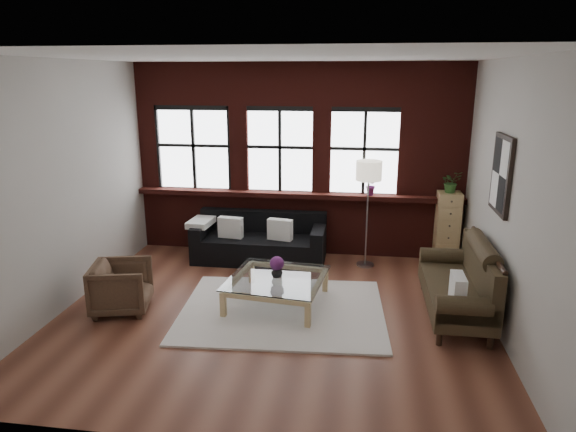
# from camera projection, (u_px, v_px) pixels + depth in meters

# --- Properties ---
(floor) EXTENTS (5.50, 5.50, 0.00)m
(floor) POSITION_uv_depth(u_px,v_px,m) (274.00, 313.00, 6.70)
(floor) COLOR brown
(floor) RESTS_ON ground
(ceiling) EXTENTS (5.50, 5.50, 0.00)m
(ceiling) POSITION_uv_depth(u_px,v_px,m) (272.00, 56.00, 5.84)
(ceiling) COLOR white
(ceiling) RESTS_ON ground
(wall_back) EXTENTS (5.50, 0.00, 5.50)m
(wall_back) POSITION_uv_depth(u_px,v_px,m) (298.00, 160.00, 8.65)
(wall_back) COLOR #ADAAA1
(wall_back) RESTS_ON ground
(wall_front) EXTENTS (5.50, 0.00, 5.50)m
(wall_front) POSITION_uv_depth(u_px,v_px,m) (217.00, 267.00, 3.88)
(wall_front) COLOR #ADAAA1
(wall_front) RESTS_ON ground
(wall_left) EXTENTS (0.00, 5.00, 5.00)m
(wall_left) POSITION_uv_depth(u_px,v_px,m) (64.00, 186.00, 6.64)
(wall_left) COLOR #ADAAA1
(wall_left) RESTS_ON ground
(wall_right) EXTENTS (0.00, 5.00, 5.00)m
(wall_right) POSITION_uv_depth(u_px,v_px,m) (509.00, 201.00, 5.89)
(wall_right) COLOR #ADAAA1
(wall_right) RESTS_ON ground
(brick_backwall) EXTENTS (5.50, 0.12, 3.20)m
(brick_backwall) POSITION_uv_depth(u_px,v_px,m) (298.00, 161.00, 8.59)
(brick_backwall) COLOR #481511
(brick_backwall) RESTS_ON floor
(sill_ledge) EXTENTS (5.50, 0.30, 0.08)m
(sill_ledge) POSITION_uv_depth(u_px,v_px,m) (297.00, 195.00, 8.66)
(sill_ledge) COLOR #481511
(sill_ledge) RESTS_ON brick_backwall
(window_left) EXTENTS (1.38, 0.10, 1.50)m
(window_left) POSITION_uv_depth(u_px,v_px,m) (194.00, 150.00, 8.81)
(window_left) COLOR black
(window_left) RESTS_ON brick_backwall
(window_mid) EXTENTS (1.38, 0.10, 1.50)m
(window_mid) POSITION_uv_depth(u_px,v_px,m) (280.00, 151.00, 8.60)
(window_mid) COLOR black
(window_mid) RESTS_ON brick_backwall
(window_right) EXTENTS (1.38, 0.10, 1.50)m
(window_right) POSITION_uv_depth(u_px,v_px,m) (364.00, 153.00, 8.41)
(window_right) COLOR black
(window_right) RESTS_ON brick_backwall
(wall_poster) EXTENTS (0.05, 0.74, 0.94)m
(wall_poster) POSITION_uv_depth(u_px,v_px,m) (502.00, 175.00, 6.11)
(wall_poster) COLOR black
(wall_poster) RESTS_ON wall_right
(shag_rug) EXTENTS (2.75, 2.22, 0.03)m
(shag_rug) POSITION_uv_depth(u_px,v_px,m) (282.00, 310.00, 6.73)
(shag_rug) COLOR beige
(shag_rug) RESTS_ON floor
(dark_sofa) EXTENTS (2.16, 0.87, 0.78)m
(dark_sofa) POSITION_uv_depth(u_px,v_px,m) (260.00, 238.00, 8.48)
(dark_sofa) COLOR black
(dark_sofa) RESTS_ON floor
(pillow_a) EXTENTS (0.41, 0.19, 0.34)m
(pillow_a) POSITION_uv_depth(u_px,v_px,m) (231.00, 227.00, 8.40)
(pillow_a) COLOR white
(pillow_a) RESTS_ON dark_sofa
(pillow_b) EXTENTS (0.42, 0.22, 0.34)m
(pillow_b) POSITION_uv_depth(u_px,v_px,m) (280.00, 229.00, 8.29)
(pillow_b) COLOR white
(pillow_b) RESTS_ON dark_sofa
(vintage_settee) EXTENTS (0.82, 1.85, 0.99)m
(vintage_settee) POSITION_uv_depth(u_px,v_px,m) (456.00, 279.00, 6.50)
(vintage_settee) COLOR #322717
(vintage_settee) RESTS_ON floor
(pillow_settee) EXTENTS (0.14, 0.38, 0.34)m
(pillow_settee) POSITION_uv_depth(u_px,v_px,m) (458.00, 289.00, 5.94)
(pillow_settee) COLOR white
(pillow_settee) RESTS_ON vintage_settee
(armchair) EXTENTS (0.87, 0.85, 0.66)m
(armchair) POSITION_uv_depth(u_px,v_px,m) (122.00, 287.00, 6.68)
(armchair) COLOR #453122
(armchair) RESTS_ON floor
(coffee_table) EXTENTS (1.36, 1.36, 0.41)m
(coffee_table) POSITION_uv_depth(u_px,v_px,m) (277.00, 291.00, 6.88)
(coffee_table) COLOR tan
(coffee_table) RESTS_ON shag_rug
(vase) EXTENTS (0.17, 0.17, 0.16)m
(vase) POSITION_uv_depth(u_px,v_px,m) (277.00, 272.00, 6.80)
(vase) COLOR #B2B2B2
(vase) RESTS_ON coffee_table
(flowers) EXTENTS (0.19, 0.19, 0.19)m
(flowers) POSITION_uv_depth(u_px,v_px,m) (277.00, 263.00, 6.77)
(flowers) COLOR #652366
(flowers) RESTS_ON vase
(drawer_chest) EXTENTS (0.37, 0.37, 1.19)m
(drawer_chest) POSITION_uv_depth(u_px,v_px,m) (447.00, 228.00, 8.29)
(drawer_chest) COLOR tan
(drawer_chest) RESTS_ON floor
(potted_plant_top) EXTENTS (0.39, 0.37, 0.34)m
(potted_plant_top) POSITION_uv_depth(u_px,v_px,m) (451.00, 182.00, 8.09)
(potted_plant_top) COLOR #2D5923
(potted_plant_top) RESTS_ON drawer_chest
(floor_lamp) EXTENTS (0.40, 0.40, 1.86)m
(floor_lamp) POSITION_uv_depth(u_px,v_px,m) (367.00, 210.00, 8.10)
(floor_lamp) COLOR #A5A5A8
(floor_lamp) RESTS_ON floor
(sill_plant) EXTENTS (0.22, 0.19, 0.33)m
(sill_plant) POSITION_uv_depth(u_px,v_px,m) (372.00, 185.00, 8.40)
(sill_plant) COLOR #652366
(sill_plant) RESTS_ON sill_ledge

